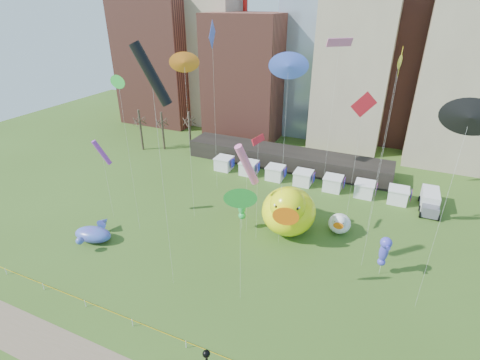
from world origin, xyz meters
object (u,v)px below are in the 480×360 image
at_px(small_duck, 340,223).
at_px(seahorse_green, 242,203).
at_px(whale_inflatable, 94,233).
at_px(big_duck, 288,210).
at_px(box_truck, 430,201).
at_px(seahorse_purple, 384,249).

bearing_deg(small_duck, seahorse_green, -162.34).
relative_size(small_duck, seahorse_green, 0.72).
height_order(seahorse_green, whale_inflatable, seahorse_green).
relative_size(seahorse_green, whale_inflatable, 0.89).
relative_size(big_duck, whale_inflatable, 1.64).
bearing_deg(whale_inflatable, box_truck, 23.45).
bearing_deg(seahorse_purple, seahorse_green, 156.29).
bearing_deg(big_duck, small_duck, 11.74).
bearing_deg(whale_inflatable, seahorse_green, 21.61).
distance_m(big_duck, seahorse_purple, 12.81).
bearing_deg(small_duck, whale_inflatable, -155.77).
distance_m(big_duck, seahorse_green, 6.24).
distance_m(seahorse_purple, whale_inflatable, 35.72).
xyz_separation_m(small_duck, box_truck, (11.21, 11.68, -0.05)).
bearing_deg(seahorse_purple, big_duck, 145.01).
relative_size(big_duck, seahorse_purple, 2.06).
xyz_separation_m(big_duck, box_truck, (17.60, 14.46, -2.10)).
distance_m(small_duck, seahorse_purple, 9.08).
bearing_deg(big_duck, whale_inflatable, -163.54).
bearing_deg(big_duck, seahorse_purple, -29.36).
bearing_deg(seahorse_purple, whale_inflatable, 175.89).
bearing_deg(box_truck, small_duck, -134.88).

